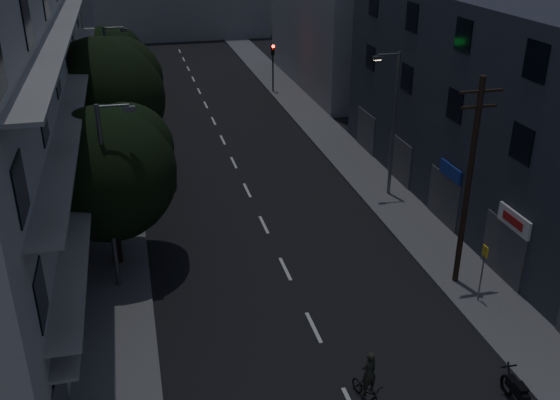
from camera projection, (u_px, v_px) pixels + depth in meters
name	position (u px, v px, depth m)	size (l,w,h in m)	color
ground	(232.00, 160.00, 40.60)	(160.00, 160.00, 0.00)	black
sidewalk_left	(114.00, 169.00, 38.94)	(3.00, 90.00, 0.15)	#565659
sidewalk_right	(342.00, 149.00, 42.19)	(3.00, 90.00, 0.15)	#565659
lane_markings	(218.00, 130.00, 46.10)	(0.15, 60.50, 0.01)	beige
building_right	(503.00, 114.00, 31.19)	(6.19, 28.00, 11.00)	#282B36
building_far_right	(330.00, 12.00, 55.41)	(6.00, 20.00, 13.00)	slate
tree_near	(108.00, 168.00, 26.73)	(5.94, 5.94, 7.33)	black
tree_mid	(104.00, 95.00, 34.70)	(6.89, 6.89, 8.48)	black
tree_far	(108.00, 61.00, 47.10)	(5.55, 5.55, 6.86)	black
traffic_signal_far_right	(273.00, 58.00, 54.11)	(0.28, 0.37, 4.10)	black
traffic_signal_far_left	(120.00, 63.00, 52.22)	(0.28, 0.37, 4.10)	black
street_lamp_left_near	(110.00, 190.00, 24.96)	(1.51, 0.25, 8.00)	#5A5E62
street_lamp_right	(392.00, 118.00, 33.57)	(1.51, 0.25, 8.00)	slate
street_lamp_left_far	(112.00, 82.00, 40.60)	(1.51, 0.25, 8.00)	#525659
utility_pole	(469.00, 181.00, 25.15)	(1.80, 0.24, 9.00)	black
bus_stop_sign	(483.00, 263.00, 25.05)	(0.06, 0.35, 2.52)	#595B60
motorcycle	(517.00, 393.00, 20.31)	(0.56, 1.93, 1.24)	black
cyclist	(368.00, 385.00, 20.37)	(0.99, 1.68, 2.01)	black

